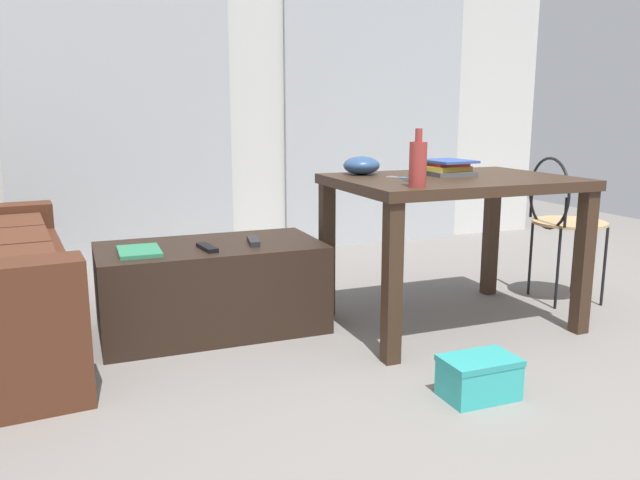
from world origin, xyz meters
TOP-DOWN VIEW (x-y plane):
  - ground_plane at (0.00, 1.29)m, footprint 8.09×8.09m
  - wall_back at (0.00, 3.37)m, footprint 5.18×0.10m
  - curtains at (0.00, 3.29)m, footprint 3.54×0.03m
  - coffee_table at (-0.73, 1.65)m, footprint 1.09×0.58m
  - craft_table at (0.43, 1.30)m, footprint 1.16×0.84m
  - wire_chair at (1.23, 1.41)m, footprint 0.41×0.44m
  - bottle_near at (0.05, 0.99)m, footprint 0.08×0.08m
  - bottle_far at (0.14, 1.16)m, footprint 0.07×0.07m
  - bowl at (0.06, 1.58)m, footprint 0.19×0.19m
  - book_stack at (0.46, 1.40)m, footprint 0.24×0.27m
  - scissors at (0.16, 1.36)m, footprint 0.08×0.11m
  - tv_remote_primary at (-0.77, 1.54)m, footprint 0.07×0.19m
  - tv_remote_secondary at (-0.53, 1.59)m, footprint 0.08×0.19m
  - magazine at (-1.08, 1.58)m, footprint 0.19×0.26m
  - shoebox at (0.06, 0.50)m, footprint 0.29×0.19m

SIDE VIEW (x-z plane):
  - ground_plane at x=0.00m, z-range 0.00..0.00m
  - shoebox at x=0.06m, z-range 0.00..0.16m
  - coffee_table at x=-0.73m, z-range 0.00..0.44m
  - magazine at x=-1.08m, z-range 0.44..0.46m
  - tv_remote_primary at x=-0.77m, z-range 0.44..0.46m
  - tv_remote_secondary at x=-0.53m, z-range 0.44..0.47m
  - wire_chair at x=1.23m, z-range 0.10..0.94m
  - craft_table at x=0.43m, z-range 0.27..1.04m
  - scissors at x=0.16m, z-range 0.76..0.77m
  - book_stack at x=0.46m, z-range 0.76..0.84m
  - bowl at x=0.06m, z-range 0.76..0.86m
  - bottle_far at x=0.14m, z-range 0.74..0.96m
  - bottle_near at x=0.05m, z-range 0.74..0.99m
  - curtains at x=0.00m, z-range 0.00..2.15m
  - wall_back at x=0.00m, z-range 0.00..2.56m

